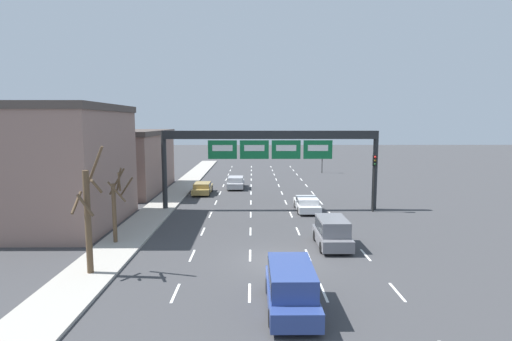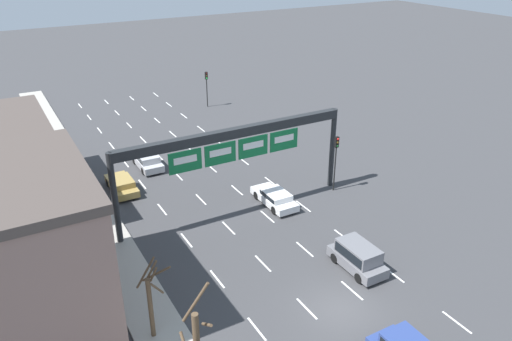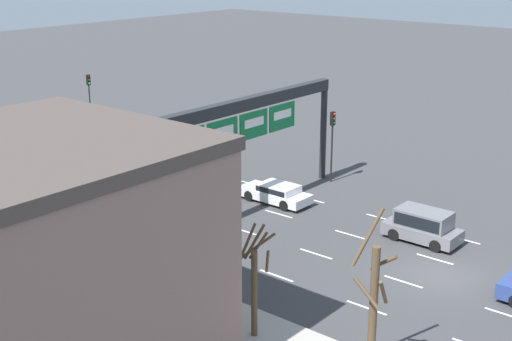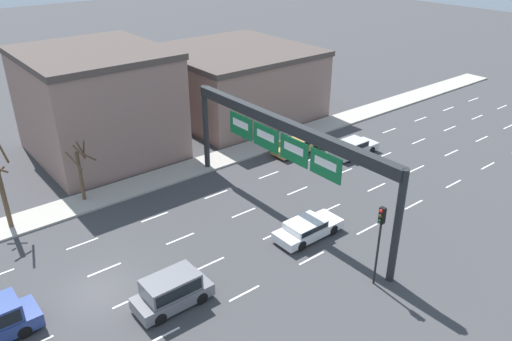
{
  "view_description": "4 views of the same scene",
  "coord_description": "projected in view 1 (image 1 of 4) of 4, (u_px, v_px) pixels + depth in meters",
  "views": [
    {
      "loc": [
        -1.53,
        -20.95,
        7.56
      ],
      "look_at": [
        -1.19,
        13.61,
        3.33
      ],
      "focal_mm": 28.0,
      "sensor_mm": 36.0,
      "label": 1
    },
    {
      "loc": [
        -15.22,
        -17.1,
        19.39
      ],
      "look_at": [
        0.95,
        11.53,
        3.84
      ],
      "focal_mm": 35.0,
      "sensor_mm": 36.0,
      "label": 2
    },
    {
      "loc": [
        -29.51,
        -13.05,
        15.05
      ],
      "look_at": [
        -1.4,
        10.21,
        3.59
      ],
      "focal_mm": 50.0,
      "sensor_mm": 36.0,
      "label": 3
    },
    {
      "loc": [
        21.66,
        -6.58,
        17.69
      ],
      "look_at": [
        -2.16,
        12.49,
        2.57
      ],
      "focal_mm": 35.0,
      "sensor_mm": 36.0,
      "label": 4
    }
  ],
  "objects": [
    {
      "name": "tree_bare_second",
      "position": [
        116.0,
        204.0,
        24.54
      ],
      "size": [
        1.75,
        2.06,
        4.65
      ],
      "color": "brown",
      "rests_on": "sidewalk_left"
    },
    {
      "name": "tree_bare_closest",
      "position": [
        88.0,
        215.0,
        19.41
      ],
      "size": [
        1.45,
        1.44,
        6.27
      ],
      "color": "brown",
      "rests_on": "sidewalk_left"
    },
    {
      "name": "building_near",
      "position": [
        34.0,
        166.0,
        28.8
      ],
      "size": [
        11.95,
        10.75,
        8.81
      ],
      "color": "gray",
      "rests_on": "ground_plane"
    },
    {
      "name": "car_white",
      "position": [
        307.0,
        203.0,
        33.94
      ],
      "size": [
        1.86,
        4.59,
        1.2
      ],
      "color": "silver",
      "rests_on": "ground_plane"
    },
    {
      "name": "traffic_light_mid_block",
      "position": [
        374.0,
        172.0,
        33.33
      ],
      "size": [
        0.3,
        0.35,
        4.8
      ],
      "color": "black",
      "rests_on": "ground_plane"
    },
    {
      "name": "sign_gantry",
      "position": [
        270.0,
        144.0,
        33.9
      ],
      "size": [
        18.53,
        0.7,
        6.81
      ],
      "color": "#232628",
      "rests_on": "ground_plane"
    },
    {
      "name": "car_silver",
      "position": [
        236.0,
        182.0,
        45.49
      ],
      "size": [
        1.85,
        4.43,
        1.35
      ],
      "color": "#B7B7BC",
      "rests_on": "ground_plane"
    },
    {
      "name": "building_far",
      "position": [
        98.0,
        161.0,
        43.66
      ],
      "size": [
        14.16,
        13.95,
        6.64
      ],
      "color": "gray",
      "rests_on": "ground_plane"
    },
    {
      "name": "sidewalk_left",
      "position": [
        103.0,
        261.0,
        21.62
      ],
      "size": [
        2.8,
        110.0,
        0.15
      ],
      "color": "#A8A399",
      "rests_on": "ground_plane"
    },
    {
      "name": "suv_blue",
      "position": [
        291.0,
        285.0,
        16.12
      ],
      "size": [
        1.94,
        4.83,
        1.83
      ],
      "color": "navy",
      "rests_on": "ground_plane"
    },
    {
      "name": "car_gold",
      "position": [
        202.0,
        188.0,
        41.99
      ],
      "size": [
        1.82,
        4.5,
        1.22
      ],
      "color": "#A88947",
      "rests_on": "ground_plane"
    },
    {
      "name": "lane_dashes",
      "position": [
        270.0,
        208.0,
        35.13
      ],
      "size": [
        10.02,
        67.0,
        0.01
      ],
      "color": "white",
      "rests_on": "ground_plane"
    },
    {
      "name": "traffic_light_near_gantry",
      "position": [
        322.0,
        152.0,
        58.97
      ],
      "size": [
        0.3,
        0.35,
        4.38
      ],
      "color": "black",
      "rests_on": "ground_plane"
    },
    {
      "name": "ground_plane",
      "position": [
        280.0,
        261.0,
        21.73
      ],
      "size": [
        220.0,
        220.0,
        0.0
      ],
      "primitive_type": "plane",
      "color": "#3D3D3F"
    },
    {
      "name": "suv_grey",
      "position": [
        332.0,
        231.0,
        24.21
      ],
      "size": [
        1.86,
        4.03,
        1.77
      ],
      "color": "slate",
      "rests_on": "ground_plane"
    }
  ]
}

